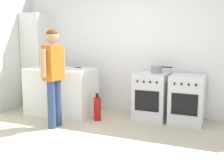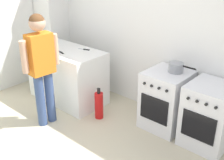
{
  "view_description": "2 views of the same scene",
  "coord_description": "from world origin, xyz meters",
  "px_view_note": "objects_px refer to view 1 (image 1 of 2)",
  "views": [
    {
      "loc": [
        1.66,
        -3.33,
        1.53
      ],
      "look_at": [
        -0.09,
        0.78,
        0.81
      ],
      "focal_mm": 45.0,
      "sensor_mm": 36.0,
      "label": 1
    },
    {
      "loc": [
        2.11,
        -1.58,
        2.32
      ],
      "look_at": [
        -0.07,
        0.89,
        0.84
      ],
      "focal_mm": 45.0,
      "sensor_mm": 36.0,
      "label": 2
    }
  ],
  "objects_px": {
    "knife_bread": "(56,69)",
    "fire_extinguisher": "(97,109)",
    "larder_cabinet": "(36,60)",
    "person": "(53,70)",
    "oven_left": "(151,96)",
    "oven_right": "(187,99)",
    "pot": "(157,69)",
    "knife_paring": "(77,68)"
  },
  "relations": [
    {
      "from": "knife_bread",
      "to": "person",
      "type": "relative_size",
      "value": 0.21
    },
    {
      "from": "person",
      "to": "fire_extinguisher",
      "type": "relative_size",
      "value": 3.26
    },
    {
      "from": "oven_right",
      "to": "pot",
      "type": "xyz_separation_m",
      "value": [
        -0.57,
        0.08,
        0.49
      ]
    },
    {
      "from": "knife_bread",
      "to": "fire_extinguisher",
      "type": "distance_m",
      "value": 1.1
    },
    {
      "from": "person",
      "to": "fire_extinguisher",
      "type": "xyz_separation_m",
      "value": [
        0.5,
        0.61,
        -0.76
      ]
    },
    {
      "from": "person",
      "to": "oven_right",
      "type": "bearing_deg",
      "value": 28.42
    },
    {
      "from": "knife_bread",
      "to": "knife_paring",
      "type": "height_order",
      "value": "same"
    },
    {
      "from": "oven_left",
      "to": "pot",
      "type": "relative_size",
      "value": 2.2
    },
    {
      "from": "pot",
      "to": "person",
      "type": "relative_size",
      "value": 0.24
    },
    {
      "from": "pot",
      "to": "knife_paring",
      "type": "distance_m",
      "value": 1.55
    },
    {
      "from": "knife_paring",
      "to": "larder_cabinet",
      "type": "distance_m",
      "value": 1.22
    },
    {
      "from": "oven_left",
      "to": "knife_paring",
      "type": "distance_m",
      "value": 1.55
    },
    {
      "from": "larder_cabinet",
      "to": "oven_left",
      "type": "bearing_deg",
      "value": -2.21
    },
    {
      "from": "oven_left",
      "to": "knife_paring",
      "type": "bearing_deg",
      "value": -173.36
    },
    {
      "from": "oven_right",
      "to": "person",
      "type": "distance_m",
      "value": 2.35
    },
    {
      "from": "oven_left",
      "to": "knife_paring",
      "type": "xyz_separation_m",
      "value": [
        -1.47,
        -0.17,
        0.48
      ]
    },
    {
      "from": "larder_cabinet",
      "to": "pot",
      "type": "bearing_deg",
      "value": -0.5
    },
    {
      "from": "knife_bread",
      "to": "knife_paring",
      "type": "relative_size",
      "value": 1.65
    },
    {
      "from": "oven_right",
      "to": "knife_bread",
      "type": "xyz_separation_m",
      "value": [
        -2.37,
        -0.5,
        0.48
      ]
    },
    {
      "from": "oven_right",
      "to": "larder_cabinet",
      "type": "height_order",
      "value": "larder_cabinet"
    },
    {
      "from": "oven_right",
      "to": "person",
      "type": "xyz_separation_m",
      "value": [
        -2.01,
        -1.09,
        0.55
      ]
    },
    {
      "from": "oven_right",
      "to": "knife_bread",
      "type": "relative_size",
      "value": 2.45
    },
    {
      "from": "knife_paring",
      "to": "fire_extinguisher",
      "type": "bearing_deg",
      "value": -27.31
    },
    {
      "from": "oven_left",
      "to": "pot",
      "type": "bearing_deg",
      "value": 49.12
    },
    {
      "from": "oven_left",
      "to": "knife_paring",
      "type": "relative_size",
      "value": 4.05
    },
    {
      "from": "knife_bread",
      "to": "person",
      "type": "xyz_separation_m",
      "value": [
        0.36,
        -0.59,
        0.07
      ]
    },
    {
      "from": "larder_cabinet",
      "to": "knife_bread",
      "type": "bearing_deg",
      "value": -33.05
    },
    {
      "from": "oven_right",
      "to": "knife_paring",
      "type": "distance_m",
      "value": 2.17
    },
    {
      "from": "pot",
      "to": "knife_bread",
      "type": "xyz_separation_m",
      "value": [
        -1.79,
        -0.58,
        -0.01
      ]
    },
    {
      "from": "knife_paring",
      "to": "person",
      "type": "relative_size",
      "value": 0.13
    },
    {
      "from": "oven_right",
      "to": "fire_extinguisher",
      "type": "height_order",
      "value": "oven_right"
    },
    {
      "from": "knife_paring",
      "to": "fire_extinguisher",
      "type": "xyz_separation_m",
      "value": [
        0.6,
        -0.31,
        -0.69
      ]
    },
    {
      "from": "oven_left",
      "to": "fire_extinguisher",
      "type": "distance_m",
      "value": 1.01
    },
    {
      "from": "knife_bread",
      "to": "knife_paring",
      "type": "xyz_separation_m",
      "value": [
        0.26,
        0.33,
        0.0
      ]
    },
    {
      "from": "oven_left",
      "to": "larder_cabinet",
      "type": "xyz_separation_m",
      "value": [
        -2.65,
        0.1,
        0.57
      ]
    },
    {
      "from": "oven_left",
      "to": "person",
      "type": "height_order",
      "value": "person"
    },
    {
      "from": "larder_cabinet",
      "to": "person",
      "type": "bearing_deg",
      "value": -42.79
    },
    {
      "from": "knife_bread",
      "to": "larder_cabinet",
      "type": "bearing_deg",
      "value": 146.95
    },
    {
      "from": "person",
      "to": "larder_cabinet",
      "type": "xyz_separation_m",
      "value": [
        -1.28,
        1.19,
        0.03
      ]
    },
    {
      "from": "pot",
      "to": "larder_cabinet",
      "type": "bearing_deg",
      "value": 179.5
    },
    {
      "from": "pot",
      "to": "knife_paring",
      "type": "relative_size",
      "value": 1.84
    },
    {
      "from": "oven_right",
      "to": "pot",
      "type": "distance_m",
      "value": 0.76
    }
  ]
}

